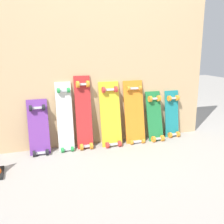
{
  "coord_description": "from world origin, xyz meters",
  "views": [
    {
      "loc": [
        -0.91,
        -2.75,
        1.08
      ],
      "look_at": [
        0.0,
        -0.07,
        0.38
      ],
      "focal_mm": 42.39,
      "sensor_mm": 36.0,
      "label": 1
    }
  ],
  "objects": [
    {
      "name": "ground_plane",
      "position": [
        0.0,
        0.0,
        0.0
      ],
      "size": [
        12.0,
        12.0,
        0.0
      ],
      "primitive_type": "plane",
      "color": "#9E9991"
    },
    {
      "name": "skateboard_yellow",
      "position": [
        -0.01,
        -0.05,
        0.32
      ],
      "size": [
        0.23,
        0.23,
        0.77
      ],
      "color": "gold",
      "rests_on": "ground"
    },
    {
      "name": "skateboard_red",
      "position": [
        -0.31,
        -0.03,
        0.36
      ],
      "size": [
        0.17,
        0.2,
        0.84
      ],
      "color": "#B22626",
      "rests_on": "ground"
    },
    {
      "name": "skateboard_teal",
      "position": [
        0.8,
        -0.01,
        0.25
      ],
      "size": [
        0.18,
        0.16,
        0.63
      ],
      "color": "#197A7F",
      "rests_on": "ground"
    },
    {
      "name": "skateboard_green",
      "position": [
        0.54,
        -0.05,
        0.25
      ],
      "size": [
        0.19,
        0.23,
        0.63
      ],
      "color": "#1E7238",
      "rests_on": "ground"
    },
    {
      "name": "skateboard_orange",
      "position": [
        0.28,
        -0.04,
        0.32
      ],
      "size": [
        0.23,
        0.21,
        0.78
      ],
      "color": "orange",
      "rests_on": "ground"
    },
    {
      "name": "skateboard_white",
      "position": [
        -0.51,
        -0.03,
        0.33
      ],
      "size": [
        0.17,
        0.19,
        0.8
      ],
      "color": "silver",
      "rests_on": "ground"
    },
    {
      "name": "skateboard_purple",
      "position": [
        -0.79,
        -0.04,
        0.25
      ],
      "size": [
        0.21,
        0.21,
        0.63
      ],
      "color": "#6B338C",
      "rests_on": "ground"
    },
    {
      "name": "plywood_wall_panel",
      "position": [
        0.0,
        0.07,
        0.93
      ],
      "size": [
        2.4,
        0.04,
        1.86
      ],
      "primitive_type": "cube",
      "color": "tan",
      "rests_on": "ground"
    }
  ]
}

